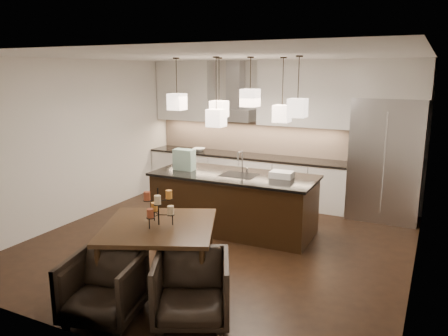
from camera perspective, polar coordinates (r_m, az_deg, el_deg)
The scene contains 37 objects.
floor at distance 6.82m, azimuth -0.76°, elevation -9.89°, with size 5.50×5.50×0.02m, color black.
ceiling at distance 6.31m, azimuth -0.83°, elevation 14.52°, with size 5.50×5.50×0.02m, color white.
wall_back at distance 8.93m, azimuth 7.34°, elevation 4.78°, with size 5.50×0.02×2.80m, color silver.
wall_front at distance 4.22m, azimuth -18.20°, elevation -4.54°, with size 5.50×0.02×2.80m, color silver.
wall_left at distance 8.04m, azimuth -18.61°, elevation 3.37°, with size 0.02×5.50×2.80m, color silver.
wall_right at distance 5.73m, azimuth 24.57°, elevation -0.62°, with size 0.02×5.50×2.80m, color silver.
refrigerator at distance 8.17m, azimuth 20.42°, elevation 1.05°, with size 1.20×0.72×2.15m, color #B7B7BA.
fridge_panel at distance 8.03m, azimuth 21.20°, elevation 10.89°, with size 1.26×0.72×0.65m, color silver.
lower_cabinets at distance 9.03m, azimuth 2.73°, elevation -1.25°, with size 4.21×0.62×0.88m, color silver.
countertop at distance 8.93m, azimuth 2.76°, elevation 1.62°, with size 4.21×0.66×0.04m, color black.
backsplash at distance 9.15m, azimuth 3.54°, elevation 4.00°, with size 4.21×0.02×0.63m, color beige.
upper_cab_left at distance 9.58m, azimuth -5.05°, elevation 10.01°, with size 1.25×0.35×1.25m, color silver.
upper_cab_right at distance 8.51m, azimuth 10.62°, elevation 9.53°, with size 1.86×0.35×1.25m, color silver.
hood_canopy at distance 8.98m, azimuth 1.18°, elevation 6.98°, with size 0.90×0.52×0.24m, color #B7B7BA.
hood_chimney at distance 9.04m, azimuth 1.50°, elevation 10.83°, with size 0.30×0.28×0.96m, color #B7B7BA.
fruit_bowl at distance 9.34m, azimuth -3.30°, elevation 2.42°, with size 0.26×0.26×0.06m, color silver.
island_body at distance 7.22m, azimuth 1.28°, elevation -4.66°, with size 2.59×1.04×0.91m, color black.
island_top at distance 7.10m, azimuth 1.30°, elevation -0.98°, with size 2.68×1.12×0.04m, color black.
faucet at distance 7.10m, azimuth 2.41°, elevation 0.83°, with size 0.10×0.25×0.39m, color silver, non-canonical shape.
tote_bag at distance 7.40m, azimuth -5.21°, elevation 1.10°, with size 0.35×0.19×0.35m, color #205C3F.
food_container at distance 6.90m, azimuth 7.57°, elevation -0.85°, with size 0.35×0.25×0.10m, color silver.
dining_table at distance 5.51m, azimuth -8.36°, elevation -11.17°, with size 1.31×1.31×0.78m, color black, non-canonical shape.
candelabra at distance 5.29m, azimuth -8.58°, elevation -4.99°, with size 0.38×0.38×0.46m, color black, non-canonical shape.
candle_a at distance 5.28m, azimuth -7.00°, elevation -5.48°, with size 0.08×0.08×0.10m, color beige.
candle_b at distance 5.43m, azimuth -9.08°, elevation -5.02°, with size 0.08×0.08×0.10m, color orange.
candle_c at distance 5.20m, azimuth -9.62°, elevation -5.85°, with size 0.08×0.08×0.10m, color brown.
candle_d at distance 5.32m, azimuth -7.21°, elevation -3.45°, with size 0.08×0.08×0.10m, color orange.
candle_e at distance 5.30m, azimuth -10.02°, elevation -3.61°, with size 0.08×0.08×0.10m, color brown.
candle_f at distance 5.12m, azimuth -8.68°, elevation -4.14°, with size 0.08×0.08×0.10m, color beige.
armchair_left at distance 4.95m, azimuth -15.53°, elevation -14.90°, with size 0.75×0.77×0.70m, color black.
armchair_right at distance 4.75m, azimuth -4.24°, elevation -15.48°, with size 0.78×0.80×0.73m, color black.
pendant_a at distance 7.12m, azimuth -6.15°, elevation 8.59°, with size 0.24×0.24×0.26m, color beige.
pendant_b at distance 7.04m, azimuth -0.64°, elevation 7.71°, with size 0.24×0.24×0.26m, color beige.
pendant_c at distance 6.58m, azimuth 3.43°, elevation 9.13°, with size 0.24×0.24×0.26m, color beige.
pendant_d at distance 6.81m, azimuth 7.58°, elevation 7.05°, with size 0.24×0.24×0.26m, color beige.
pendant_e at distance 6.23m, azimuth 9.58°, elevation 7.74°, with size 0.24×0.24×0.26m, color beige.
pendant_f at distance 6.54m, azimuth -1.02°, elevation 6.56°, with size 0.24×0.24×0.26m, color beige.
Camera 1 is at (2.88, -5.61, 2.60)m, focal length 35.00 mm.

